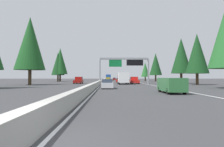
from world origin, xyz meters
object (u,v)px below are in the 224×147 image
object	(u,v)px
oncoming_near	(79,80)
conifer_right_distant	(145,70)
sedan_mid_center	(107,84)
sedan_distant_a	(114,79)
conifer_right_mid	(181,56)
conifer_left_mid	(60,61)
minivan_near_right	(108,79)
conifer_right_near	(197,54)
box_truck_far_left	(123,78)
conifer_left_near	(30,43)
conifer_right_far	(156,64)
sign_gantry_overhead	(125,63)
pickup_far_right	(134,80)
bus_near_center	(108,77)
conifer_left_far	(58,64)
minivan_mid_right	(171,85)
sedan_distant_b	(119,80)

from	to	relation	value
oncoming_near	conifer_right_distant	bearing A→B (deg)	146.42
sedan_mid_center	sedan_distant_a	size ratio (longest dim) A/B	1.00
conifer_right_mid	conifer_left_mid	distance (m)	47.21
minivan_near_right	conifer_right_near	xyz separation A→B (m)	(-48.71, -20.68, 6.25)
sedan_distant_a	box_truck_far_left	xyz separation A→B (m)	(-71.83, -0.33, 0.93)
conifer_left_mid	box_truck_far_left	bearing A→B (deg)	-143.00
conifer_right_near	conifer_left_near	bearing A→B (deg)	89.92
conifer_right_far	sign_gantry_overhead	bearing A→B (deg)	154.71
pickup_far_right	bus_near_center	distance (m)	56.09
bus_near_center	conifer_left_far	xyz separation A→B (m)	(-28.87, 20.06, 5.38)
sign_gantry_overhead	conifer_left_mid	world-z (taller)	conifer_left_mid
oncoming_near	conifer_left_near	world-z (taller)	conifer_left_near
minivan_near_right	conifer_right_mid	world-z (taller)	conifer_right_mid
box_truck_far_left	conifer_right_mid	bearing A→B (deg)	-71.40
sign_gantry_overhead	bus_near_center	size ratio (longest dim) A/B	1.10
conifer_left_near	conifer_left_far	world-z (taller)	conifer_left_near
sedan_mid_center	conifer_right_near	size ratio (longest dim) A/B	0.37
minivan_mid_right	conifer_left_near	distance (m)	35.59
conifer_left_mid	sedan_distant_a	bearing A→B (deg)	-29.08
box_truck_far_left	conifer_left_far	size ratio (longest dim) A/B	0.73
sedan_distant_a	conifer_right_near	world-z (taller)	conifer_right_near
conifer_left_far	oncoming_near	bearing A→B (deg)	-154.67
sign_gantry_overhead	pickup_far_right	world-z (taller)	sign_gantry_overhead
conifer_right_mid	bus_near_center	bearing A→B (deg)	21.16
sign_gantry_overhead	sedan_distant_a	distance (m)	71.80
bus_near_center	conifer_left_far	size ratio (longest dim) A/B	0.98
sedan_distant_a	conifer_right_near	distance (m)	78.68
sign_gantry_overhead	conifer_left_near	bearing A→B (deg)	102.32
oncoming_near	sedan_distant_b	bearing A→B (deg)	140.25
minivan_mid_right	pickup_far_right	size ratio (longest dim) A/B	0.89
minivan_near_right	pickup_far_right	bearing A→B (deg)	-169.93
bus_near_center	oncoming_near	bearing A→B (deg)	171.55
oncoming_near	conifer_left_far	xyz separation A→B (m)	(25.36, 12.01, 6.19)
sedan_distant_b	conifer_left_mid	size ratio (longest dim) A/B	0.33
minivan_mid_right	sedan_distant_a	distance (m)	100.44
conifer_right_distant	box_truck_far_left	bearing A→B (deg)	162.70
sign_gantry_overhead	sedan_mid_center	distance (m)	20.56
sedan_distant_a	box_truck_far_left	world-z (taller)	box_truck_far_left
conifer_right_mid	conifer_left_far	distance (m)	47.53
conifer_left_near	pickup_far_right	bearing A→B (deg)	-72.06
oncoming_near	conifer_right_near	world-z (taller)	conifer_right_near
conifer_left_near	bus_near_center	bearing A→B (deg)	-15.54
minivan_near_right	oncoming_near	size ratio (longest dim) A/B	0.89
bus_near_center	minivan_near_right	xyz separation A→B (m)	(-15.02, 0.06, -0.77)
bus_near_center	oncoming_near	xyz separation A→B (m)	(-54.23, 8.05, -0.80)
conifer_right_far	conifer_left_near	world-z (taller)	conifer_left_near
sedan_distant_b	conifer_left_near	world-z (taller)	conifer_left_near
sedan_distant_b	conifer_left_near	distance (m)	32.99
minivan_mid_right	conifer_right_near	distance (m)	28.06
oncoming_near	sedan_mid_center	bearing A→B (deg)	18.51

